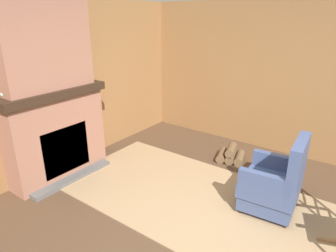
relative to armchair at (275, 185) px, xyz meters
name	(u,v)px	position (x,y,z in m)	size (l,w,h in m)	color
ground_plane	(212,247)	(-0.29, -1.01, -0.36)	(14.00, 14.00, 0.00)	#4C3523
wood_panel_wall_left	(41,91)	(-3.09, -1.01, 0.90)	(0.06, 6.13, 2.51)	olive
wood_panel_wall_back	(302,82)	(-0.25, 1.79, 0.90)	(6.13, 0.09, 2.51)	olive
fireplace_hearth	(57,134)	(-2.84, -1.01, 0.30)	(0.62, 1.52, 1.32)	#93604C
chimney_breast	(44,45)	(-2.85, -1.01, 1.55)	(0.36, 1.25, 1.16)	#93604C
area_rug	(205,202)	(-0.73, -0.36, -0.35)	(4.01, 1.87, 0.01)	#997A56
armchair	(275,185)	(0.00, 0.00, 0.00)	(0.70, 0.71, 0.98)	#3D4C75
firewood_stack	(231,155)	(-0.99, 0.92, -0.26)	(0.52, 0.48, 0.26)	brown
oil_lamp_vase	(5,91)	(-2.89, -1.59, 1.05)	(0.12, 0.12, 0.23)	#99B29E
storage_case	(79,77)	(-2.89, -0.49, 1.04)	(0.14, 0.21, 0.14)	brown
decorative_plate_on_mantel	(43,78)	(-2.91, -1.05, 1.11)	(0.07, 0.29, 0.29)	gold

